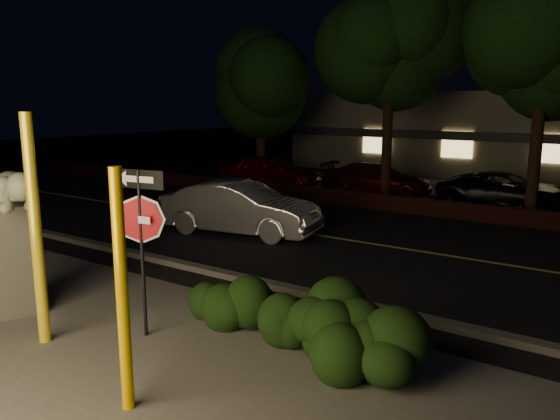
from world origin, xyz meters
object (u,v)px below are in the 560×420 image
object	(u,v)px
signpost	(140,220)
silver_sedan	(240,208)
sculpture	(13,224)
parked_car_red	(271,172)
parked_car_dark	(505,191)
yellow_pole_left	(36,232)
parked_car_darkred	(377,179)
yellow_pole_right	(122,293)

from	to	relation	value
signpost	silver_sedan	world-z (taller)	signpost
sculpture	parked_car_red	size ratio (longest dim) A/B	0.60
silver_sedan	parked_car_dark	world-z (taller)	silver_sedan
yellow_pole_left	parked_car_red	world-z (taller)	yellow_pole_left
sculpture	parked_car_darkred	xyz separation A→B (m)	(-0.09, 14.40, -0.93)
signpost	silver_sedan	size ratio (longest dim) A/B	0.59
yellow_pole_right	signpost	bearing A→B (deg)	132.43
yellow_pole_right	parked_car_darkred	bearing A→B (deg)	104.38
yellow_pole_left	sculpture	xyz separation A→B (m)	(-1.41, 0.45, -0.15)
yellow_pole_right	sculpture	distance (m)	3.96
signpost	parked_car_darkred	xyz separation A→B (m)	(-2.57, 13.86, -1.20)
silver_sedan	parked_car_dark	bearing A→B (deg)	-43.25
silver_sedan	parked_car_red	world-z (taller)	silver_sedan
sculpture	parked_car_darkred	distance (m)	14.43
yellow_pole_right	parked_car_red	distance (m)	16.56
signpost	sculpture	size ratio (longest dim) A/B	1.02
yellow_pole_left	parked_car_dark	bearing A→B (deg)	77.91
silver_sedan	yellow_pole_right	bearing A→B (deg)	-160.57
sculpture	silver_sedan	bearing A→B (deg)	113.19
parked_car_red	parked_car_darkred	world-z (taller)	parked_car_red
signpost	parked_car_darkred	size ratio (longest dim) A/B	0.61
parked_car_dark	yellow_pole_right	bearing A→B (deg)	174.59
signpost	parked_car_dark	world-z (taller)	signpost
signpost	yellow_pole_left	bearing A→B (deg)	-147.47
parked_car_red	parked_car_dark	size ratio (longest dim) A/B	0.96
silver_sedan	parked_car_darkred	world-z (taller)	silver_sedan
parked_car_red	yellow_pole_right	bearing A→B (deg)	-164.42
yellow_pole_left	yellow_pole_right	bearing A→B (deg)	-11.58
sculpture	parked_car_red	bearing A→B (deg)	127.22
parked_car_dark	silver_sedan	bearing A→B (deg)	144.55
yellow_pole_left	silver_sedan	xyz separation A→B (m)	(-1.86, 6.96, -0.98)
yellow_pole_right	silver_sedan	size ratio (longest dim) A/B	0.66
sculpture	parked_car_red	distance (m)	14.14
signpost	parked_car_red	world-z (taller)	signpost
silver_sedan	parked_car_darkred	size ratio (longest dim) A/B	1.03
sculpture	parked_car_dark	xyz separation A→B (m)	(4.57, 14.31, -0.93)
sculpture	parked_car_darkred	size ratio (longest dim) A/B	0.59
yellow_pole_right	sculpture	world-z (taller)	yellow_pole_right
yellow_pole_left	sculpture	size ratio (longest dim) A/B	1.35
yellow_pole_right	parked_car_red	bearing A→B (deg)	119.68
silver_sedan	sculpture	bearing A→B (deg)	173.45
yellow_pole_left	sculpture	world-z (taller)	yellow_pole_left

